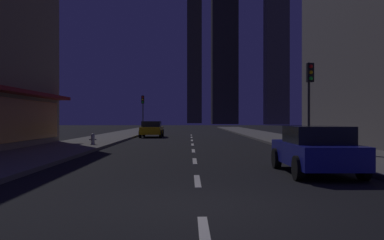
{
  "coord_description": "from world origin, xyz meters",
  "views": [
    {
      "loc": [
        -0.22,
        -7.92,
        1.67
      ],
      "look_at": [
        0.0,
        23.86,
        1.57
      ],
      "focal_mm": 38.95,
      "sensor_mm": 36.0,
      "label": 1
    }
  ],
  "objects_px": {
    "fire_hydrant_far_left": "(93,139)",
    "traffic_light_near_right": "(310,87)",
    "car_parked_near": "(316,149)",
    "car_parked_far": "(152,129)",
    "traffic_light_far_left": "(143,105)",
    "street_lamp_right": "(372,8)"
  },
  "relations": [
    {
      "from": "fire_hydrant_far_left",
      "to": "traffic_light_near_right",
      "type": "height_order",
      "value": "traffic_light_near_right"
    },
    {
      "from": "traffic_light_near_right",
      "to": "street_lamp_right",
      "type": "xyz_separation_m",
      "value": [
        -0.12,
        -6.96,
        1.87
      ]
    },
    {
      "from": "car_parked_far",
      "to": "fire_hydrant_far_left",
      "type": "distance_m",
      "value": 13.26
    },
    {
      "from": "car_parked_near",
      "to": "car_parked_far",
      "type": "relative_size",
      "value": 1.0
    },
    {
      "from": "car_parked_far",
      "to": "traffic_light_far_left",
      "type": "bearing_deg",
      "value": 100.92
    },
    {
      "from": "traffic_light_far_left",
      "to": "street_lamp_right",
      "type": "relative_size",
      "value": 0.64
    },
    {
      "from": "car_parked_near",
      "to": "street_lamp_right",
      "type": "bearing_deg",
      "value": 6.34
    },
    {
      "from": "car_parked_near",
      "to": "traffic_light_far_left",
      "type": "relative_size",
      "value": 1.01
    },
    {
      "from": "car_parked_far",
      "to": "traffic_light_near_right",
      "type": "xyz_separation_m",
      "value": [
        9.1,
        -17.91,
        2.45
      ]
    },
    {
      "from": "traffic_light_far_left",
      "to": "street_lamp_right",
      "type": "xyz_separation_m",
      "value": [
        10.88,
        -34.72,
        1.87
      ]
    },
    {
      "from": "car_parked_far",
      "to": "fire_hydrant_far_left",
      "type": "height_order",
      "value": "car_parked_far"
    },
    {
      "from": "car_parked_near",
      "to": "fire_hydrant_far_left",
      "type": "bearing_deg",
      "value": 128.35
    },
    {
      "from": "car_parked_far",
      "to": "traffic_light_far_left",
      "type": "height_order",
      "value": "traffic_light_far_left"
    },
    {
      "from": "fire_hydrant_far_left",
      "to": "car_parked_far",
      "type": "bearing_deg",
      "value": 80.01
    },
    {
      "from": "fire_hydrant_far_left",
      "to": "street_lamp_right",
      "type": "bearing_deg",
      "value": -46.31
    },
    {
      "from": "car_parked_near",
      "to": "fire_hydrant_far_left",
      "type": "distance_m",
      "value": 15.31
    },
    {
      "from": "car_parked_near",
      "to": "car_parked_far",
      "type": "height_order",
      "value": "same"
    },
    {
      "from": "fire_hydrant_far_left",
      "to": "traffic_light_far_left",
      "type": "xyz_separation_m",
      "value": [
        0.4,
        22.91,
        2.74
      ]
    },
    {
      "from": "traffic_light_near_right",
      "to": "street_lamp_right",
      "type": "distance_m",
      "value": 7.21
    },
    {
      "from": "car_parked_near",
      "to": "car_parked_far",
      "type": "distance_m",
      "value": 26.08
    },
    {
      "from": "fire_hydrant_far_left",
      "to": "street_lamp_right",
      "type": "height_order",
      "value": "street_lamp_right"
    },
    {
      "from": "traffic_light_near_right",
      "to": "car_parked_near",
      "type": "bearing_deg",
      "value": -104.87
    }
  ]
}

